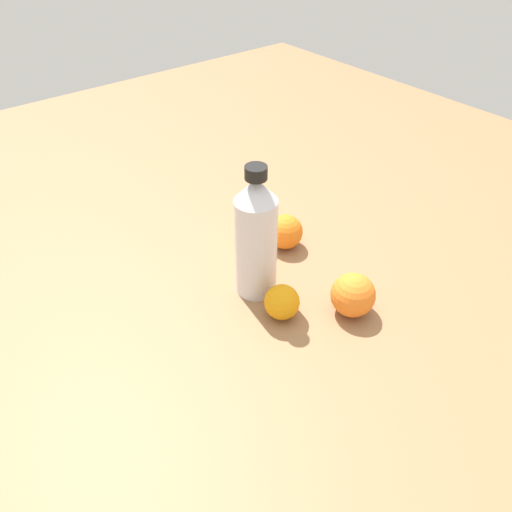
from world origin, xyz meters
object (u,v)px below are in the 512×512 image
at_px(orange_1, 353,295).
at_px(orange_2, 282,302).
at_px(orange_0, 285,232).
at_px(water_bottle, 256,236).

xyz_separation_m(orange_1, orange_2, (0.11, -0.07, -0.01)).
bearing_deg(orange_2, orange_1, 145.43).
bearing_deg(orange_0, orange_1, 80.21).
relative_size(orange_0, orange_1, 0.91).
bearing_deg(orange_2, water_bottle, -97.07).
bearing_deg(water_bottle, orange_1, -41.99).
relative_size(orange_0, orange_2, 1.15).
bearing_deg(water_bottle, orange_2, -79.74).
relative_size(water_bottle, orange_1, 3.26).
distance_m(orange_0, orange_1, 0.23).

